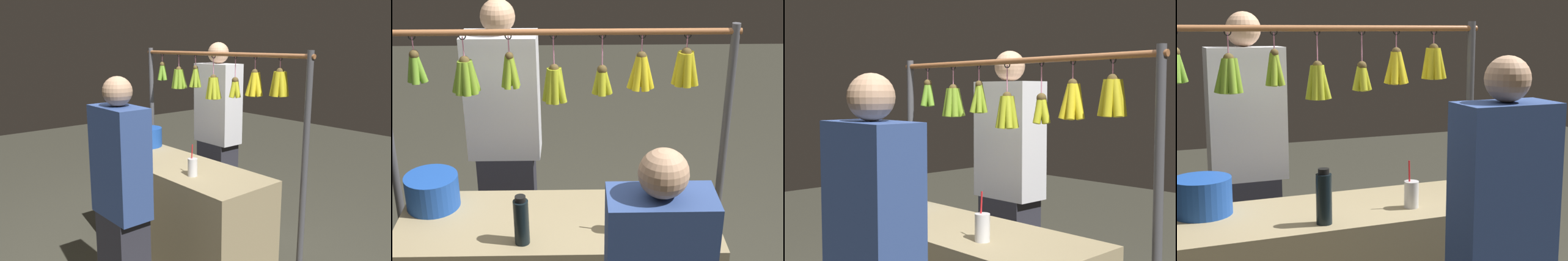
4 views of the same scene
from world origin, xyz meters
The scene contains 7 objects.
market_counter centered at (0.00, 0.00, 0.42)m, with size 1.58×0.58×0.84m, color tan.
display_rack centered at (-0.02, -0.38, 1.28)m, with size 1.85×0.15×1.73m.
water_bottle centered at (0.16, 0.19, 0.96)m, with size 0.07×0.07×0.25m.
blue_bucket centered at (0.64, -0.15, 0.93)m, with size 0.27×0.27×0.17m, color #1E4EB2.
drink_cup centered at (-0.30, 0.11, 0.91)m, with size 0.07×0.07×0.23m.
vendor_person centered at (0.33, -0.74, 0.88)m, with size 0.42×0.23×1.78m.
customer_person centered at (-0.39, 0.74, 0.79)m, with size 0.38×0.20×1.59m.
Camera 1 is at (-2.46, 1.93, 1.77)m, focal length 38.08 mm.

